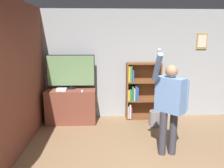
{
  "coord_description": "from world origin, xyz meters",
  "views": [
    {
      "loc": [
        -0.73,
        -2.31,
        2.04
      ],
      "look_at": [
        -0.55,
        1.94,
        1.12
      ],
      "focal_mm": 35.0,
      "sensor_mm": 36.0,
      "label": 1
    }
  ],
  "objects_px": {
    "person": "(170,102)",
    "waste_bin": "(155,118)",
    "bookshelf": "(140,91)",
    "game_console": "(62,90)",
    "television": "(71,71)"
  },
  "relations": [
    {
      "from": "television",
      "to": "waste_bin",
      "type": "distance_m",
      "value": 2.28
    },
    {
      "from": "waste_bin",
      "to": "person",
      "type": "bearing_deg",
      "value": -93.53
    },
    {
      "from": "bookshelf",
      "to": "television",
      "type": "bearing_deg",
      "value": -177.27
    },
    {
      "from": "bookshelf",
      "to": "waste_bin",
      "type": "distance_m",
      "value": 0.79
    },
    {
      "from": "bookshelf",
      "to": "waste_bin",
      "type": "bearing_deg",
      "value": -59.69
    },
    {
      "from": "game_console",
      "to": "bookshelf",
      "type": "height_order",
      "value": "bookshelf"
    },
    {
      "from": "bookshelf",
      "to": "person",
      "type": "bearing_deg",
      "value": -83.14
    },
    {
      "from": "person",
      "to": "waste_bin",
      "type": "xyz_separation_m",
      "value": [
        0.08,
        1.28,
        -0.79
      ]
    },
    {
      "from": "game_console",
      "to": "bookshelf",
      "type": "distance_m",
      "value": 1.91
    },
    {
      "from": "game_console",
      "to": "person",
      "type": "bearing_deg",
      "value": -35.3
    },
    {
      "from": "television",
      "to": "bookshelf",
      "type": "xyz_separation_m",
      "value": [
        1.68,
        0.08,
        -0.52
      ]
    },
    {
      "from": "television",
      "to": "bookshelf",
      "type": "relative_size",
      "value": 0.81
    },
    {
      "from": "bookshelf",
      "to": "person",
      "type": "distance_m",
      "value": 1.81
    },
    {
      "from": "person",
      "to": "game_console",
      "type": "bearing_deg",
      "value": -167.11
    },
    {
      "from": "bookshelf",
      "to": "game_console",
      "type": "bearing_deg",
      "value": -171.0
    }
  ]
}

